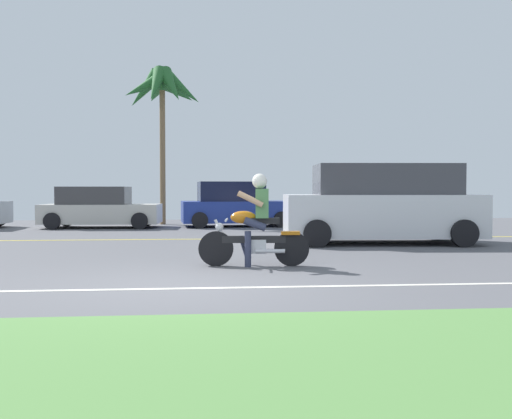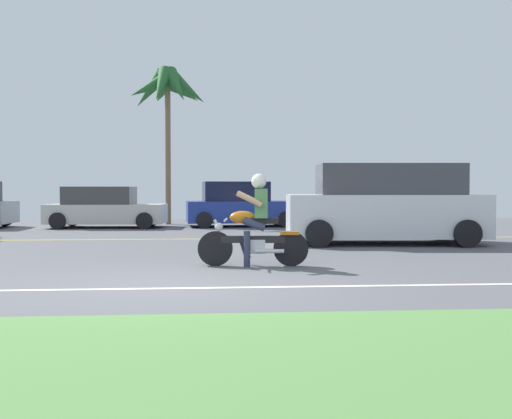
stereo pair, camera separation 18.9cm
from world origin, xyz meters
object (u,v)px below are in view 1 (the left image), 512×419
parked_car_2 (235,206)px  parked_car_3 (385,205)px  palm_tree_0 (162,92)px  parked_car_1 (100,208)px  suv_nearby (383,205)px  motorcyclist (255,227)px

parked_car_2 → parked_car_3: (5.39, -0.42, 0.02)m
parked_car_2 → palm_tree_0: size_ratio=0.69×
parked_car_1 → parked_car_2: size_ratio=1.00×
suv_nearby → parked_car_3: size_ratio=1.28×
motorcyclist → parked_car_1: 11.62m
palm_tree_0 → parked_car_2: bearing=-28.2°
parked_car_1 → parked_car_3: parked_car_3 is taller
parked_car_2 → palm_tree_0: bearing=151.8°
parked_car_2 → parked_car_3: size_ratio=1.04×
motorcyclist → palm_tree_0: bearing=100.7°
parked_car_2 → parked_car_3: 5.41m
parked_car_3 → motorcyclist: bearing=-118.3°
parked_car_1 → suv_nearby: bearing=-40.2°
parked_car_2 → palm_tree_0: (-2.68, 1.44, 4.25)m
parked_car_1 → parked_car_2: parked_car_2 is taller
parked_car_1 → palm_tree_0: 5.10m
motorcyclist → parked_car_3: (5.72, 10.63, 0.09)m
motorcyclist → parked_car_1: size_ratio=0.47×
parked_car_1 → parked_car_3: (10.13, -0.12, 0.09)m
motorcyclist → parked_car_3: bearing=61.7°
parked_car_2 → parked_car_1: bearing=-176.3°
suv_nearby → parked_car_3: suv_nearby is taller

